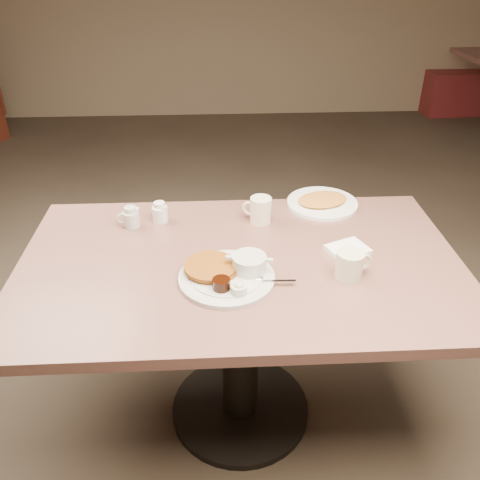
{
  "coord_description": "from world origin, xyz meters",
  "views": [
    {
      "loc": [
        -0.08,
        -1.41,
        1.7
      ],
      "look_at": [
        0.0,
        0.02,
        0.82
      ],
      "focal_mm": 37.58,
      "sensor_mm": 36.0,
      "label": 1
    }
  ],
  "objects_px": {
    "coffee_mug_near": "(350,264)",
    "creamer_right": "(160,213)",
    "diner_table": "(240,300)",
    "creamer_left": "(131,218)",
    "coffee_mug_far": "(260,210)",
    "main_plate": "(229,272)",
    "hash_plate": "(322,202)"
  },
  "relations": [
    {
      "from": "diner_table",
      "to": "creamer_right",
      "type": "bearing_deg",
      "value": 135.18
    },
    {
      "from": "diner_table",
      "to": "creamer_right",
      "type": "relative_size",
      "value": 18.01
    },
    {
      "from": "main_plate",
      "to": "coffee_mug_near",
      "type": "xyz_separation_m",
      "value": [
        0.39,
        -0.01,
        0.02
      ]
    },
    {
      "from": "diner_table",
      "to": "creamer_left",
      "type": "bearing_deg",
      "value": 147.24
    },
    {
      "from": "diner_table",
      "to": "main_plate",
      "type": "height_order",
      "value": "main_plate"
    },
    {
      "from": "coffee_mug_near",
      "to": "coffee_mug_far",
      "type": "xyz_separation_m",
      "value": [
        -0.26,
        0.37,
        0.0
      ]
    },
    {
      "from": "coffee_mug_far",
      "to": "creamer_left",
      "type": "height_order",
      "value": "coffee_mug_far"
    },
    {
      "from": "diner_table",
      "to": "creamer_right",
      "type": "height_order",
      "value": "creamer_right"
    },
    {
      "from": "coffee_mug_near",
      "to": "main_plate",
      "type": "bearing_deg",
      "value": 178.65
    },
    {
      "from": "coffee_mug_near",
      "to": "creamer_left",
      "type": "xyz_separation_m",
      "value": [
        -0.74,
        0.36,
        -0.01
      ]
    },
    {
      "from": "coffee_mug_far",
      "to": "creamer_right",
      "type": "relative_size",
      "value": 1.49
    },
    {
      "from": "diner_table",
      "to": "main_plate",
      "type": "relative_size",
      "value": 3.8
    },
    {
      "from": "diner_table",
      "to": "creamer_left",
      "type": "xyz_separation_m",
      "value": [
        -0.4,
        0.26,
        0.21
      ]
    },
    {
      "from": "main_plate",
      "to": "creamer_right",
      "type": "height_order",
      "value": "creamer_right"
    },
    {
      "from": "coffee_mug_near",
      "to": "diner_table",
      "type": "bearing_deg",
      "value": 162.71
    },
    {
      "from": "creamer_right",
      "to": "hash_plate",
      "type": "bearing_deg",
      "value": 8.74
    },
    {
      "from": "creamer_right",
      "to": "hash_plate",
      "type": "xyz_separation_m",
      "value": [
        0.65,
        0.1,
        -0.02
      ]
    },
    {
      "from": "coffee_mug_near",
      "to": "coffee_mug_far",
      "type": "bearing_deg",
      "value": 124.42
    },
    {
      "from": "coffee_mug_near",
      "to": "coffee_mug_far",
      "type": "height_order",
      "value": "coffee_mug_far"
    },
    {
      "from": "creamer_right",
      "to": "diner_table",
      "type": "bearing_deg",
      "value": -44.82
    },
    {
      "from": "creamer_left",
      "to": "hash_plate",
      "type": "relative_size",
      "value": 0.26
    },
    {
      "from": "hash_plate",
      "to": "creamer_right",
      "type": "bearing_deg",
      "value": -171.26
    },
    {
      "from": "coffee_mug_far",
      "to": "main_plate",
      "type": "bearing_deg",
      "value": -109.76
    },
    {
      "from": "coffee_mug_far",
      "to": "creamer_left",
      "type": "bearing_deg",
      "value": -178.7
    },
    {
      "from": "main_plate",
      "to": "creamer_left",
      "type": "xyz_separation_m",
      "value": [
        -0.36,
        0.35,
        0.01
      ]
    },
    {
      "from": "coffee_mug_near",
      "to": "creamer_left",
      "type": "bearing_deg",
      "value": 153.95
    },
    {
      "from": "diner_table",
      "to": "coffee_mug_far",
      "type": "distance_m",
      "value": 0.36
    },
    {
      "from": "coffee_mug_near",
      "to": "creamer_right",
      "type": "xyz_separation_m",
      "value": [
        -0.64,
        0.4,
        -0.01
      ]
    },
    {
      "from": "main_plate",
      "to": "creamer_left",
      "type": "distance_m",
      "value": 0.5
    },
    {
      "from": "diner_table",
      "to": "coffee_mug_near",
      "type": "distance_m",
      "value": 0.42
    },
    {
      "from": "creamer_right",
      "to": "hash_plate",
      "type": "height_order",
      "value": "creamer_right"
    },
    {
      "from": "creamer_left",
      "to": "hash_plate",
      "type": "height_order",
      "value": "creamer_left"
    }
  ]
}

